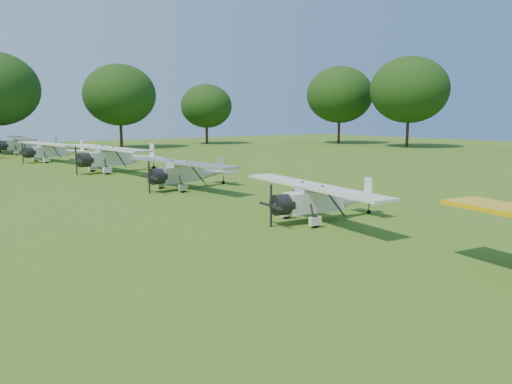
% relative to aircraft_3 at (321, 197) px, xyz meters
% --- Properties ---
extents(ground, '(160.00, 160.00, 0.00)m').
position_rel_aircraft_3_xyz_m(ground, '(-0.97, -1.37, -1.10)').
color(ground, '#315615').
rests_on(ground, ground).
extents(tree_belt, '(137.36, 130.27, 14.52)m').
position_rel_aircraft_3_xyz_m(tree_belt, '(2.60, -1.21, 6.93)').
color(tree_belt, '#331E13').
rests_on(tree_belt, ground).
extents(aircraft_3, '(6.02, 9.56, 1.88)m').
position_rel_aircraft_3_xyz_m(aircraft_3, '(0.00, 0.00, 0.00)').
color(aircraft_3, silver).
rests_on(aircraft_3, ground).
extents(aircraft_4, '(6.49, 10.31, 2.02)m').
position_rel_aircraft_3_xyz_m(aircraft_4, '(0.21, 12.69, 0.09)').
color(aircraft_4, silver).
rests_on(aircraft_4, ground).
extents(aircraft_5, '(7.58, 12.08, 2.37)m').
position_rel_aircraft_3_xyz_m(aircraft_5, '(0.33, 25.15, 0.29)').
color(aircraft_5, silver).
rests_on(aircraft_5, ground).
extents(aircraft_6, '(6.95, 11.01, 2.16)m').
position_rel_aircraft_3_xyz_m(aircraft_6, '(-1.10, 38.46, 0.17)').
color(aircraft_6, silver).
rests_on(aircraft_6, ground).
extents(aircraft_7, '(7.43, 11.82, 2.33)m').
position_rel_aircraft_3_xyz_m(aircraft_7, '(-0.70, 51.22, 0.26)').
color(aircraft_7, silver).
rests_on(aircraft_7, ground).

